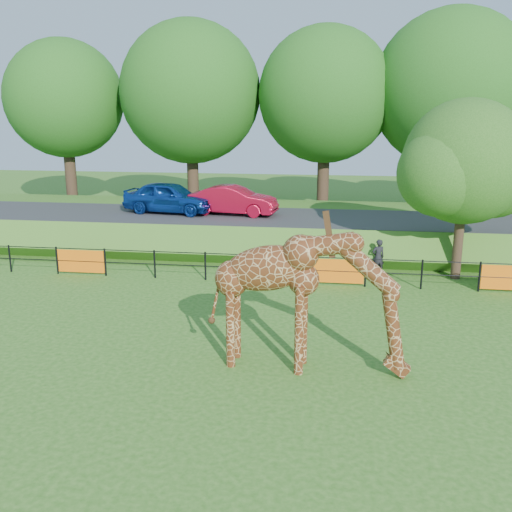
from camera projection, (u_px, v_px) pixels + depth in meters
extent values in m
plane|color=#2B6218|center=(212.00, 377.00, 13.86)|extent=(90.00, 90.00, 0.00)
cube|color=#2B6218|center=(278.00, 226.00, 28.56)|extent=(40.00, 9.00, 1.30)
cube|color=#2F2F31|center=(275.00, 218.00, 26.94)|extent=(40.00, 5.00, 0.12)
imported|color=#123D99|center=(170.00, 197.00, 27.72)|extent=(4.71, 2.50, 1.53)
imported|color=red|center=(233.00, 200.00, 27.28)|extent=(4.33, 1.98, 1.38)
imported|color=black|center=(378.00, 257.00, 22.34)|extent=(0.61, 0.51, 1.43)
cylinder|color=#301F15|center=(459.00, 238.00, 21.63)|extent=(0.36, 0.36, 3.20)
sphere|color=#235517|center=(465.00, 162.00, 20.92)|extent=(4.60, 4.60, 4.60)
sphere|color=#235517|center=(492.00, 173.00, 21.54)|extent=(3.45, 3.45, 3.45)
sphere|color=#235517|center=(442.00, 173.00, 20.47)|extent=(3.22, 3.22, 3.22)
cylinder|color=#301F15|center=(70.00, 171.00, 36.25)|extent=(0.70, 0.70, 5.00)
sphere|color=#225216|center=(65.00, 99.00, 35.13)|extent=(7.20, 7.20, 7.20)
cylinder|color=#301F15|center=(193.00, 173.00, 35.15)|extent=(0.70, 0.70, 5.00)
sphere|color=#225216|center=(191.00, 92.00, 33.95)|extent=(8.40, 8.40, 8.40)
cylinder|color=#301F15|center=(323.00, 175.00, 34.05)|extent=(0.70, 0.70, 5.00)
sphere|color=#225216|center=(325.00, 95.00, 32.89)|extent=(7.80, 7.80, 7.80)
cylinder|color=#301F15|center=(444.00, 177.00, 33.09)|extent=(0.70, 0.70, 5.00)
sphere|color=#225216|center=(451.00, 89.00, 31.86)|extent=(8.80, 8.80, 8.80)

